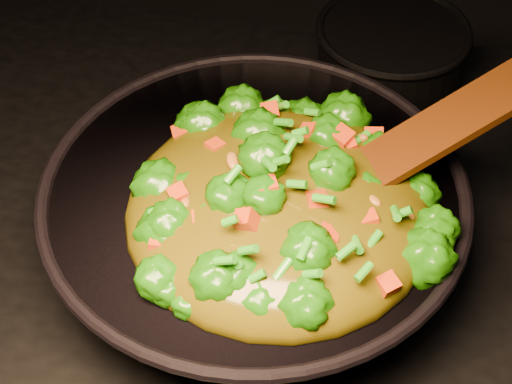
# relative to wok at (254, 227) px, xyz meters

# --- Properties ---
(wok) EXTENTS (0.53, 0.53, 0.12)m
(wok) POSITION_rel_wok_xyz_m (0.00, 0.00, 0.00)
(wok) COLOR black
(wok) RESTS_ON stovetop
(stir_fry) EXTENTS (0.37, 0.37, 0.10)m
(stir_fry) POSITION_rel_wok_xyz_m (0.03, -0.03, 0.11)
(stir_fry) COLOR #1E6B07
(stir_fry) RESTS_ON wok
(spatula) EXTENTS (0.30, 0.22, 0.14)m
(spatula) POSITION_rel_wok_xyz_m (0.15, 0.04, 0.12)
(spatula) COLOR #351805
(spatula) RESTS_ON wok
(back_pot) EXTENTS (0.19, 0.19, 0.11)m
(back_pot) POSITION_rel_wok_xyz_m (0.12, 0.32, -0.00)
(back_pot) COLOR black
(back_pot) RESTS_ON stovetop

